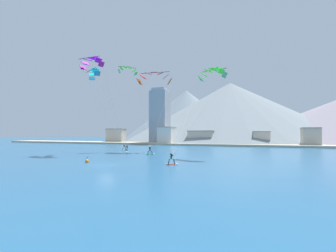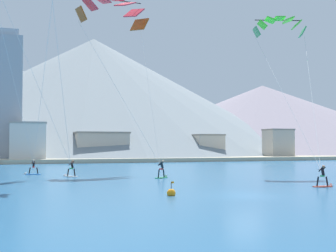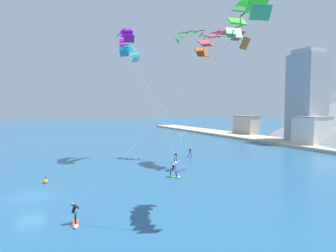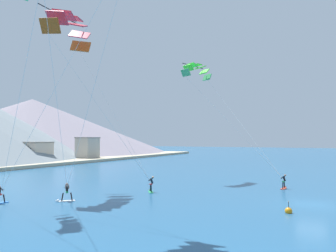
{
  "view_description": "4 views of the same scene",
  "coord_description": "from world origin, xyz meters",
  "px_view_note": "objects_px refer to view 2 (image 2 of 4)",
  "views": [
    {
      "loc": [
        18.54,
        -26.39,
        4.38
      ],
      "look_at": [
        3.54,
        15.01,
        5.8
      ],
      "focal_mm": 24.0,
      "sensor_mm": 36.0,
      "label": 1
    },
    {
      "loc": [
        -13.88,
        -26.84,
        3.33
      ],
      "look_at": [
        -0.25,
        14.99,
        4.94
      ],
      "focal_mm": 50.0,
      "sensor_mm": 36.0,
      "label": 2
    },
    {
      "loc": [
        28.16,
        1.63,
        8.43
      ],
      "look_at": [
        -0.26,
        14.82,
        6.44
      ],
      "focal_mm": 28.0,
      "sensor_mm": 36.0,
      "label": 3
    },
    {
      "loc": [
        -31.39,
        -1.86,
        5.7
      ],
      "look_at": [
        -3.34,
        12.34,
        6.96
      ],
      "focal_mm": 35.0,
      "sensor_mm": 36.0,
      "label": 4
    }
  ],
  "objects_px": {
    "parafoil_kite_near_lead": "(113,9)",
    "race_marker_buoy": "(171,193)",
    "kitesurfer_mid_center": "(31,170)",
    "kitesurfer_near_lead": "(163,172)",
    "kitesurfer_near_trail": "(70,172)",
    "parafoil_kite_far_left": "(280,25)",
    "kitesurfer_far_left": "(325,180)"
  },
  "relations": [
    {
      "from": "parafoil_kite_near_lead",
      "to": "race_marker_buoy",
      "type": "bearing_deg",
      "value": -92.11
    },
    {
      "from": "kitesurfer_mid_center",
      "to": "kitesurfer_near_lead",
      "type": "bearing_deg",
      "value": -36.73
    },
    {
      "from": "kitesurfer_near_trail",
      "to": "parafoil_kite_near_lead",
      "type": "bearing_deg",
      "value": 42.0
    },
    {
      "from": "parafoil_kite_far_left",
      "to": "kitesurfer_far_left",
      "type": "bearing_deg",
      "value": -106.81
    },
    {
      "from": "parafoil_kite_near_lead",
      "to": "parafoil_kite_far_left",
      "type": "relative_size",
      "value": 1.22
    },
    {
      "from": "kitesurfer_near_trail",
      "to": "kitesurfer_far_left",
      "type": "relative_size",
      "value": 0.98
    },
    {
      "from": "kitesurfer_far_left",
      "to": "kitesurfer_near_lead",
      "type": "bearing_deg",
      "value": 125.66
    },
    {
      "from": "kitesurfer_mid_center",
      "to": "parafoil_kite_far_left",
      "type": "xyz_separation_m",
      "value": [
        24.48,
        -9.14,
        15.15
      ]
    },
    {
      "from": "kitesurfer_far_left",
      "to": "parafoil_kite_far_left",
      "type": "bearing_deg",
      "value": 73.19
    },
    {
      "from": "kitesurfer_near_lead",
      "to": "kitesurfer_near_trail",
      "type": "height_order",
      "value": "kitesurfer_near_lead"
    },
    {
      "from": "kitesurfer_near_lead",
      "to": "parafoil_kite_near_lead",
      "type": "height_order",
      "value": "parafoil_kite_near_lead"
    },
    {
      "from": "kitesurfer_near_lead",
      "to": "parafoil_kite_far_left",
      "type": "bearing_deg",
      "value": -1.51
    },
    {
      "from": "kitesurfer_mid_center",
      "to": "kitesurfer_far_left",
      "type": "distance_m",
      "value": 29.8
    },
    {
      "from": "kitesurfer_near_trail",
      "to": "kitesurfer_far_left",
      "type": "height_order",
      "value": "kitesurfer_far_left"
    },
    {
      "from": "parafoil_kite_far_left",
      "to": "race_marker_buoy",
      "type": "height_order",
      "value": "parafoil_kite_far_left"
    },
    {
      "from": "kitesurfer_mid_center",
      "to": "parafoil_kite_far_left",
      "type": "distance_m",
      "value": 30.2
    },
    {
      "from": "parafoil_kite_near_lead",
      "to": "race_marker_buoy",
      "type": "distance_m",
      "value": 29.85
    },
    {
      "from": "kitesurfer_far_left",
      "to": "race_marker_buoy",
      "type": "height_order",
      "value": "kitesurfer_far_left"
    },
    {
      "from": "kitesurfer_near_trail",
      "to": "parafoil_kite_far_left",
      "type": "distance_m",
      "value": 26.25
    },
    {
      "from": "kitesurfer_near_lead",
      "to": "parafoil_kite_near_lead",
      "type": "bearing_deg",
      "value": 109.1
    },
    {
      "from": "kitesurfer_mid_center",
      "to": "race_marker_buoy",
      "type": "xyz_separation_m",
      "value": [
        7.81,
        -23.32,
        -0.3
      ]
    },
    {
      "from": "kitesurfer_near_lead",
      "to": "parafoil_kite_far_left",
      "type": "height_order",
      "value": "parafoil_kite_far_left"
    },
    {
      "from": "kitesurfer_mid_center",
      "to": "kitesurfer_far_left",
      "type": "relative_size",
      "value": 1.0
    },
    {
      "from": "kitesurfer_far_left",
      "to": "kitesurfer_near_trail",
      "type": "bearing_deg",
      "value": 135.61
    },
    {
      "from": "parafoil_kite_far_left",
      "to": "kitesurfer_mid_center",
      "type": "bearing_deg",
      "value": 159.53
    },
    {
      "from": "kitesurfer_mid_center",
      "to": "race_marker_buoy",
      "type": "distance_m",
      "value": 24.59
    },
    {
      "from": "kitesurfer_near_trail",
      "to": "parafoil_kite_far_left",
      "type": "xyz_separation_m",
      "value": [
        20.95,
        -4.7,
        15.1
      ]
    },
    {
      "from": "kitesurfer_far_left",
      "to": "race_marker_buoy",
      "type": "bearing_deg",
      "value": -171.35
    },
    {
      "from": "kitesurfer_near_lead",
      "to": "race_marker_buoy",
      "type": "relative_size",
      "value": 1.76
    },
    {
      "from": "kitesurfer_mid_center",
      "to": "race_marker_buoy",
      "type": "height_order",
      "value": "kitesurfer_mid_center"
    },
    {
      "from": "kitesurfer_near_lead",
      "to": "kitesurfer_near_trail",
      "type": "relative_size",
      "value": 1.04
    },
    {
      "from": "kitesurfer_mid_center",
      "to": "parafoil_kite_near_lead",
      "type": "height_order",
      "value": "parafoil_kite_near_lead"
    }
  ]
}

